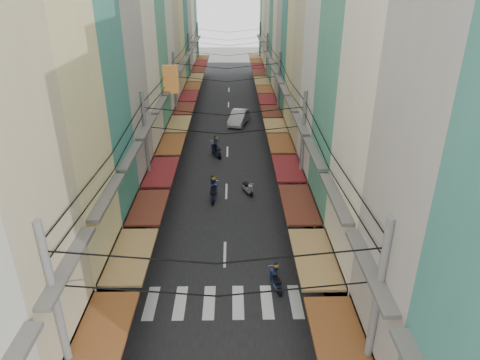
{
  "coord_description": "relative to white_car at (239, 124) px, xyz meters",
  "views": [
    {
      "loc": [
        0.51,
        -22.21,
        14.19
      ],
      "look_at": [
        0.96,
        3.38,
        2.15
      ],
      "focal_mm": 32.0,
      "sensor_mm": 36.0,
      "label": 1
    }
  ],
  "objects": [
    {
      "name": "ground",
      "position": [
        -1.16,
        -22.25,
        0.0
      ],
      "size": [
        160.0,
        160.0,
        0.0
      ],
      "primitive_type": "plane",
      "color": "slate",
      "rests_on": "ground"
    },
    {
      "name": "bicycle",
      "position": [
        5.77,
        -20.6,
        0.0
      ],
      "size": [
        1.73,
        0.77,
        1.16
      ],
      "primitive_type": "imported",
      "rotation": [
        0.0,
        0.0,
        1.49
      ],
      "color": "black",
      "rests_on": "ground"
    },
    {
      "name": "moving_scooters",
      "position": [
        -1.16,
        -16.23,
        0.56
      ],
      "size": [
        4.08,
        19.65,
        2.0
      ],
      "color": "black",
      "rests_on": "ground"
    },
    {
      "name": "sidewalk_right",
      "position": [
        5.34,
        -2.25,
        0.03
      ],
      "size": [
        3.0,
        80.0,
        0.06
      ],
      "primitive_type": "cube",
      "color": "slate",
      "rests_on": "ground"
    },
    {
      "name": "white_car",
      "position": [
        0.0,
        0.0,
        0.0
      ],
      "size": [
        5.54,
        3.21,
        1.84
      ],
      "primitive_type": "imported",
      "rotation": [
        0.0,
        0.0,
        -0.24
      ],
      "color": "silver",
      "rests_on": "ground"
    },
    {
      "name": "building_row_right",
      "position": [
        6.76,
        -5.8,
        9.41
      ],
      "size": [
        7.8,
        68.98,
        22.59
      ],
      "color": "#397E70",
      "rests_on": "ground"
    },
    {
      "name": "traffic_sign",
      "position": [
        3.65,
        -25.34,
        1.84
      ],
      "size": [
        0.1,
        0.57,
        2.58
      ],
      "color": "slate",
      "rests_on": "ground"
    },
    {
      "name": "utility_poles",
      "position": [
        -1.16,
        -7.24,
        6.59
      ],
      "size": [
        10.2,
        66.13,
        8.2
      ],
      "color": "slate",
      "rests_on": "ground"
    },
    {
      "name": "crosswalk",
      "position": [
        -1.16,
        -28.25,
        0.03
      ],
      "size": [
        7.55,
        2.4,
        0.01
      ],
      "color": "silver",
      "rests_on": "ground"
    },
    {
      "name": "building_row_left",
      "position": [
        -9.08,
        -5.69,
        9.78
      ],
      "size": [
        7.8,
        67.67,
        23.7
      ],
      "color": "silver",
      "rests_on": "ground"
    },
    {
      "name": "sidewalk_left",
      "position": [
        -7.66,
        -2.25,
        0.03
      ],
      "size": [
        3.0,
        80.0,
        0.06
      ],
      "primitive_type": "cube",
      "color": "slate",
      "rests_on": "ground"
    },
    {
      "name": "road",
      "position": [
        -1.16,
        -2.25,
        0.01
      ],
      "size": [
        10.0,
        80.0,
        0.02
      ],
      "primitive_type": "cube",
      "color": "black",
      "rests_on": "ground"
    },
    {
      "name": "pedestrians",
      "position": [
        -5.42,
        -19.32,
        1.06
      ],
      "size": [
        11.31,
        22.97,
        2.24
      ],
      "color": "#271D27",
      "rests_on": "ground"
    },
    {
      "name": "parked_scooters",
      "position": [
        3.35,
        -26.07,
        0.47
      ],
      "size": [
        13.13,
        16.17,
        0.98
      ],
      "color": "black",
      "rests_on": "ground"
    },
    {
      "name": "market_umbrella",
      "position": [
        5.0,
        -28.68,
        2.17
      ],
      "size": [
        2.33,
        2.33,
        2.46
      ],
      "color": "#B2B2B7",
      "rests_on": "ground"
    }
  ]
}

